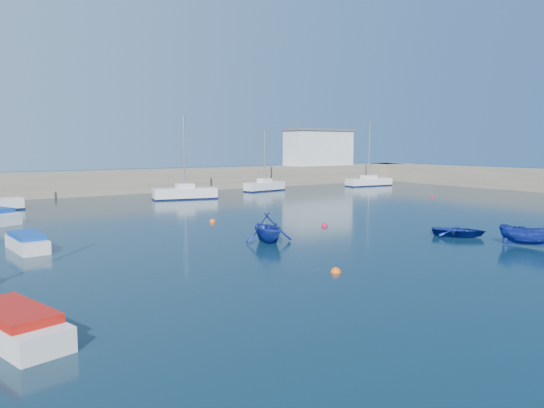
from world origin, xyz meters
TOP-DOWN VIEW (x-y plane):
  - ground at (0.00, 0.00)m, footprint 220.00×220.00m
  - back_wall at (0.00, 46.00)m, footprint 96.00×4.50m
  - right_arm at (44.00, 32.00)m, footprint 4.50×32.00m
  - harbor_office at (30.00, 46.00)m, footprint 10.00×4.00m
  - sailboat_6 at (3.72, 35.24)m, footprint 6.68×3.14m
  - sailboat_7 at (15.94, 38.95)m, footprint 5.68×2.45m
  - sailboat_8 at (32.19, 37.76)m, footprint 6.87×2.38m
  - motorboat_0 at (-17.13, 1.39)m, footprint 2.53×4.53m
  - motorboat_1 at (-14.52, 15.21)m, footprint 1.65×3.89m
  - dinghy_center at (7.98, 5.29)m, footprint 3.59×3.81m
  - dinghy_left at (-2.68, 10.20)m, footprint 3.15×3.52m
  - dinghy_right at (8.39, 1.04)m, footprint 2.31×3.36m
  - buoy_0 at (-4.28, 2.43)m, footprint 0.47×0.47m
  - buoy_1 at (3.82, 12.96)m, footprint 0.45×0.45m
  - buoy_3 at (-1.61, 19.01)m, footprint 0.47×0.47m
  - buoy_4 at (26.78, 22.59)m, footprint 0.42×0.42m

SIDE VIEW (x-z plane):
  - ground at x=0.00m, z-range 0.00..0.00m
  - buoy_0 at x=-4.28m, z-range -0.23..0.23m
  - buoy_1 at x=3.82m, z-range -0.23..0.23m
  - buoy_3 at x=-1.61m, z-range -0.23..0.23m
  - buoy_4 at x=26.78m, z-range -0.21..0.21m
  - dinghy_center at x=7.98m, z-range 0.00..0.64m
  - motorboat_1 at x=-14.52m, z-range -0.03..0.90m
  - motorboat_0 at x=-17.13m, z-range -0.03..0.93m
  - sailboat_8 at x=32.19m, z-range -3.82..4.98m
  - sailboat_7 at x=15.94m, z-range -3.09..4.30m
  - dinghy_right at x=8.39m, z-range 0.00..1.22m
  - sailboat_6 at x=3.72m, z-range -3.64..4.92m
  - dinghy_left at x=-2.68m, z-range 0.00..1.67m
  - back_wall at x=0.00m, z-range 0.00..2.60m
  - right_arm at x=44.00m, z-range 0.00..2.60m
  - harbor_office at x=30.00m, z-range 2.60..7.60m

